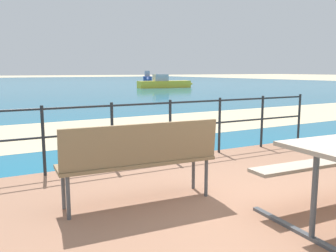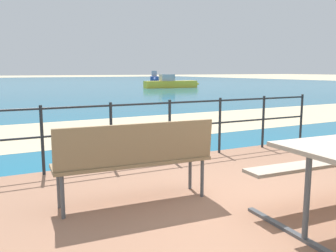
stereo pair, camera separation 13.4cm
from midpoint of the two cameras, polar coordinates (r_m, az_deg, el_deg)
The scene contains 8 objects.
ground_plane at distance 4.01m, azimuth 18.03°, elevation -13.42°, with size 240.00×240.00×0.00m, color beige.
patio_paving at distance 4.00m, azimuth 18.05°, elevation -13.03°, with size 6.40×5.20×0.06m, color #996B51.
sea_water at distance 42.70m, azimuth -23.62°, elevation 6.08°, with size 90.00×90.00×0.01m, color #196B8E.
beach_strip at distance 9.28m, azimuth -9.97°, elevation -0.52°, with size 54.00×3.82×0.01m, color beige.
park_bench at distance 3.80m, azimuth -4.19°, elevation -4.62°, with size 1.72×0.51×0.90m.
railing_fence at distance 5.76m, azimuth 0.94°, elevation 0.54°, with size 5.94×0.04×0.97m.
boat_near at distance 31.63m, azimuth 0.65°, elevation 6.83°, with size 5.31×1.26×1.18m.
boat_mid at distance 47.90m, azimuth -2.13°, elevation 7.63°, with size 2.81×5.04×1.48m.
Camera 2 is at (-2.62, -2.62, 1.49)m, focal length 38.21 mm.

